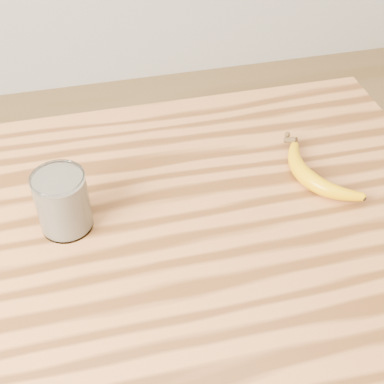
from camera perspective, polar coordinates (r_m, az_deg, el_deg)
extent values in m
cube|color=#AF6A36|center=(0.89, -7.27, -6.77)|extent=(1.20, 0.80, 0.04)
cylinder|color=brown|center=(1.56, 12.39, -4.45)|extent=(0.06, 0.06, 0.86)
cylinder|color=white|center=(0.89, -13.64, -1.04)|extent=(0.09, 0.09, 0.11)
torus|color=white|center=(0.86, -14.21, 1.51)|extent=(0.09, 0.09, 0.00)
cylinder|color=beige|center=(0.89, -13.61, -1.15)|extent=(0.08, 0.08, 0.10)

